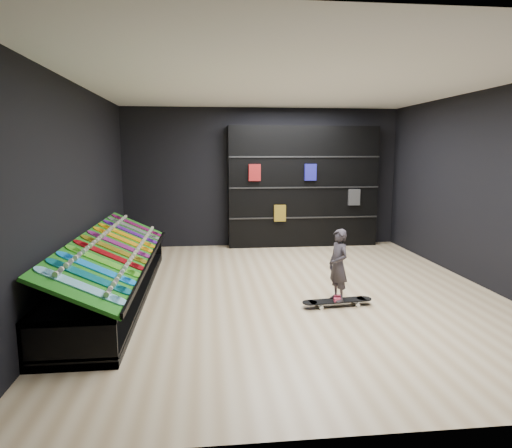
{
  "coord_description": "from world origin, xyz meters",
  "views": [
    {
      "loc": [
        -1.24,
        -6.46,
        2.07
      ],
      "look_at": [
        -0.5,
        0.2,
        1.0
      ],
      "focal_mm": 32.0,
      "sensor_mm": 36.0,
      "label": 1
    }
  ],
  "objects": [
    {
      "name": "floor",
      "position": [
        0.0,
        0.0,
        0.0
      ],
      "size": [
        6.0,
        7.0,
        0.01
      ],
      "primitive_type": "cube",
      "color": "beige",
      "rests_on": "ground"
    },
    {
      "name": "ceiling",
      "position": [
        0.0,
        0.0,
        3.0
      ],
      "size": [
        6.0,
        7.0,
        0.01
      ],
      "primitive_type": "cube",
      "color": "white",
      "rests_on": "ground"
    },
    {
      "name": "wall_back",
      "position": [
        0.0,
        3.5,
        1.5
      ],
      "size": [
        6.0,
        0.02,
        3.0
      ],
      "primitive_type": "cube",
      "color": "black",
      "rests_on": "ground"
    },
    {
      "name": "wall_front",
      "position": [
        0.0,
        -3.5,
        1.5
      ],
      "size": [
        6.0,
        0.02,
        3.0
      ],
      "primitive_type": "cube",
      "color": "black",
      "rests_on": "ground"
    },
    {
      "name": "wall_left",
      "position": [
        -3.0,
        0.0,
        1.5
      ],
      "size": [
        0.02,
        7.0,
        3.0
      ],
      "primitive_type": "cube",
      "color": "black",
      "rests_on": "ground"
    },
    {
      "name": "wall_right",
      "position": [
        3.0,
        0.0,
        1.5
      ],
      "size": [
        0.02,
        7.0,
        3.0
      ],
      "primitive_type": "cube",
      "color": "black",
      "rests_on": "ground"
    },
    {
      "name": "display_rack",
      "position": [
        -2.55,
        0.0,
        0.25
      ],
      "size": [
        0.9,
        4.5,
        0.5
      ],
      "primitive_type": null,
      "color": "black",
      "rests_on": "ground"
    },
    {
      "name": "turf_ramp",
      "position": [
        -2.5,
        0.0,
        0.71
      ],
      "size": [
        0.92,
        4.5,
        0.46
      ],
      "primitive_type": "cube",
      "rotation": [
        0.0,
        0.44,
        0.0
      ],
      "color": "#14600F",
      "rests_on": "display_rack"
    },
    {
      "name": "back_shelving",
      "position": [
        0.88,
        3.32,
        1.3
      ],
      "size": [
        3.26,
        0.38,
        2.61
      ],
      "primitive_type": "cube",
      "color": "black",
      "rests_on": "ground"
    },
    {
      "name": "floor_skateboard",
      "position": [
        0.5,
        -0.71,
        0.05
      ],
      "size": [
        1.0,
        0.32,
        0.09
      ],
      "primitive_type": null,
      "rotation": [
        0.0,
        0.0,
        0.1
      ],
      "color": "black",
      "rests_on": "ground"
    },
    {
      "name": "child",
      "position": [
        0.5,
        -0.71,
        0.38
      ],
      "size": [
        0.21,
        0.25,
        0.58
      ],
      "primitive_type": "imported",
      "rotation": [
        0.0,
        0.0,
        -1.29
      ],
      "color": "black",
      "rests_on": "floor_skateboard"
    },
    {
      "name": "display_board_0",
      "position": [
        -2.49,
        -1.9,
        0.74
      ],
      "size": [
        0.93,
        0.22,
        0.5
      ],
      "primitive_type": null,
      "rotation": [
        0.0,
        0.44,
        0.0
      ],
      "color": "#0CB2E5",
      "rests_on": "turf_ramp"
    },
    {
      "name": "display_board_1",
      "position": [
        -2.49,
        -1.55,
        0.74
      ],
      "size": [
        0.93,
        0.22,
        0.5
      ],
      "primitive_type": null,
      "rotation": [
        0.0,
        0.44,
        0.0
      ],
      "color": "#0C8C99",
      "rests_on": "turf_ramp"
    },
    {
      "name": "display_board_2",
      "position": [
        -2.49,
        -1.21,
        0.74
      ],
      "size": [
        0.93,
        0.22,
        0.5
      ],
      "primitive_type": null,
      "rotation": [
        0.0,
        0.44,
        0.0
      ],
      "color": "blue",
      "rests_on": "turf_ramp"
    },
    {
      "name": "display_board_3",
      "position": [
        -2.49,
        -0.86,
        0.74
      ],
      "size": [
        0.93,
        0.22,
        0.5
      ],
      "primitive_type": null,
      "rotation": [
        0.0,
        0.44,
        0.0
      ],
      "color": "green",
      "rests_on": "turf_ramp"
    },
    {
      "name": "display_board_4",
      "position": [
        -2.49,
        -0.52,
        0.74
      ],
      "size": [
        0.93,
        0.22,
        0.5
      ],
      "primitive_type": null,
      "rotation": [
        0.0,
        0.44,
        0.0
      ],
      "color": "red",
      "rests_on": "turf_ramp"
    },
    {
      "name": "display_board_5",
      "position": [
        -2.49,
        -0.17,
        0.74
      ],
      "size": [
        0.93,
        0.22,
        0.5
      ],
      "primitive_type": null,
      "rotation": [
        0.0,
        0.44,
        0.0
      ],
      "color": "yellow",
      "rests_on": "turf_ramp"
    },
    {
      "name": "display_board_6",
      "position": [
        -2.49,
        0.17,
        0.74
      ],
      "size": [
        0.93,
        0.22,
        0.5
      ],
      "primitive_type": null,
      "rotation": [
        0.0,
        0.44,
        0.0
      ],
      "color": "#2626BF",
      "rests_on": "turf_ramp"
    },
    {
      "name": "display_board_7",
      "position": [
        -2.49,
        0.52,
        0.74
      ],
      "size": [
        0.93,
        0.22,
        0.5
      ],
      "primitive_type": null,
      "rotation": [
        0.0,
        0.44,
        0.0
      ],
      "color": "orange",
      "rests_on": "turf_ramp"
    },
    {
      "name": "display_board_8",
      "position": [
        -2.49,
        0.86,
        0.74
      ],
      "size": [
        0.93,
        0.22,
        0.5
      ],
      "primitive_type": null,
      "rotation": [
        0.0,
        0.44,
        0.0
      ],
      "color": "yellow",
      "rests_on": "turf_ramp"
    },
    {
      "name": "display_board_9",
      "position": [
        -2.49,
        1.21,
        0.74
      ],
      "size": [
        0.93,
        0.22,
        0.5
      ],
      "primitive_type": null,
      "rotation": [
        0.0,
        0.44,
        0.0
      ],
      "color": "purple",
      "rests_on": "turf_ramp"
    },
    {
      "name": "display_board_10",
      "position": [
        -2.49,
        1.55,
        0.74
      ],
      "size": [
        0.93,
        0.22,
        0.5
      ],
      "primitive_type": null,
      "rotation": [
        0.0,
        0.44,
        0.0
      ],
      "color": "black",
      "rests_on": "turf_ramp"
    },
    {
      "name": "display_board_11",
      "position": [
        -2.49,
        1.9,
        0.74
      ],
      "size": [
        0.93,
        0.22,
        0.5
      ],
      "primitive_type": null,
      "rotation": [
        0.0,
        0.44,
        0.0
      ],
      "color": "#E5198C",
      "rests_on": "turf_ramp"
    }
  ]
}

